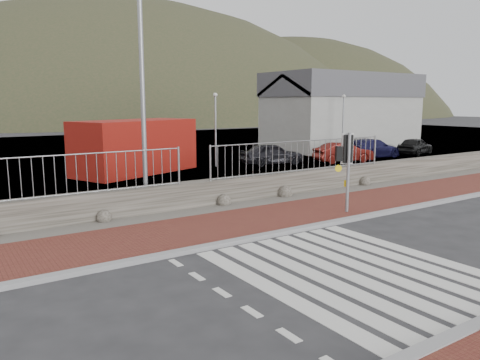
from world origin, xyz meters
TOP-DOWN VIEW (x-y plane):
  - ground at (0.00, 0.00)m, footprint 220.00×220.00m
  - sidewalk_far at (0.00, 4.50)m, footprint 40.00×3.00m
  - kerb_far at (0.00, 3.00)m, footprint 40.00×0.25m
  - zebra_crossing at (-0.00, 0.00)m, footprint 4.62×5.60m
  - gravel_strip at (0.00, 6.50)m, footprint 40.00×1.50m
  - stone_wall at (0.00, 7.30)m, footprint 40.00×0.60m
  - railing at (0.00, 7.15)m, footprint 18.07×0.07m
  - quay at (0.00, 27.90)m, footprint 120.00×40.00m
  - harbor_building at (20.00, 19.90)m, footprint 12.20×6.20m
  - hills_backdrop at (6.74, 87.90)m, footprint 254.00×90.00m
  - traffic_signal_far at (3.67, 3.71)m, footprint 0.64×0.43m
  - streetlight at (-1.24, 8.12)m, footprint 1.89×0.46m
  - shipping_container at (1.42, 16.22)m, footprint 7.03×5.01m
  - car_a at (9.13, 14.80)m, footprint 3.90×2.15m
  - car_b at (13.41, 13.26)m, footprint 3.81×2.13m
  - car_c at (16.51, 13.77)m, footprint 4.53×2.14m
  - car_d at (17.55, 15.05)m, footprint 4.66×3.26m
  - car_e at (20.76, 13.59)m, footprint 3.71×2.19m

SIDE VIEW (x-z plane):
  - hills_backdrop at x=6.74m, z-range -73.05..26.95m
  - ground at x=0.00m, z-range 0.00..0.00m
  - quay at x=0.00m, z-range -0.25..0.25m
  - zebra_crossing at x=0.00m, z-range 0.00..0.01m
  - gravel_strip at x=0.00m, z-range 0.00..0.06m
  - sidewalk_far at x=0.00m, z-range 0.00..0.08m
  - kerb_far at x=0.00m, z-range -0.01..0.11m
  - stone_wall at x=0.00m, z-range 0.00..0.90m
  - car_d at x=17.55m, z-range 0.00..1.18m
  - car_e at x=20.76m, z-range 0.00..1.18m
  - car_b at x=13.41m, z-range 0.00..1.19m
  - car_a at x=9.13m, z-range 0.00..1.26m
  - car_c at x=16.51m, z-range 0.00..1.28m
  - shipping_container at x=1.42m, z-range 0.00..2.70m
  - railing at x=0.00m, z-range 1.21..2.43m
  - traffic_signal_far at x=3.67m, z-range 0.59..3.23m
  - harbor_building at x=20.00m, z-range 0.03..5.83m
  - streetlight at x=-1.24m, z-range 0.56..9.49m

